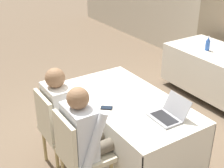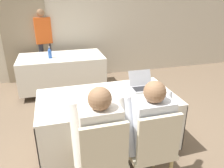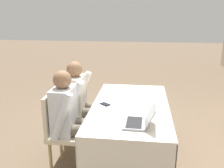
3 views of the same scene
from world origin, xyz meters
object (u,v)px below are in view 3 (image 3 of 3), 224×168
object	(u,v)px
laptop	(139,121)
chair_near_right	(63,128)
cell_phone	(105,104)
chair_near_left	(74,111)
person_white_shirt	(71,115)
person_checkered_shirt	(82,100)

from	to	relation	value
laptop	chair_near_right	size ratio (longest dim) A/B	0.34
cell_phone	chair_near_left	distance (m)	0.57
cell_phone	chair_near_left	size ratio (longest dim) A/B	0.15
laptop	chair_near_right	world-z (taller)	laptop
chair_near_right	laptop	bearing A→B (deg)	-106.74
person_white_shirt	chair_near_left	bearing A→B (deg)	12.01
laptop	person_white_shirt	distance (m)	0.80
chair_near_right	person_white_shirt	xyz separation A→B (m)	(0.00, 0.10, 0.16)
chair_near_left	person_checkered_shirt	bearing A→B (deg)	-90.00
person_white_shirt	laptop	bearing A→B (deg)	-108.90
chair_near_left	chair_near_right	distance (m)	0.49
chair_near_right	person_checkered_shirt	bearing A→B (deg)	-12.01
laptop	cell_phone	bearing A→B (deg)	-138.42
cell_phone	person_checkered_shirt	bearing A→B (deg)	-87.44
chair_near_right	chair_near_left	bearing A→B (deg)	0.00
laptop	person_checkered_shirt	size ratio (longest dim) A/B	0.27
laptop	person_checkered_shirt	distance (m)	1.07
chair_near_left	person_white_shirt	bearing A→B (deg)	-167.99
chair_near_left	chair_near_right	xyz separation A→B (m)	(0.49, 0.00, 0.00)
chair_near_left	chair_near_right	world-z (taller)	same
cell_phone	person_white_shirt	world-z (taller)	person_white_shirt
cell_phone	person_white_shirt	xyz separation A→B (m)	(0.22, -0.35, -0.06)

